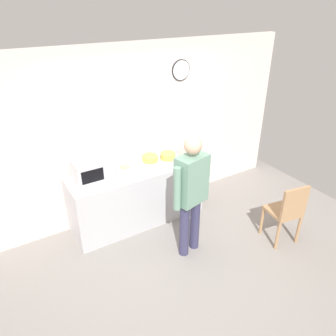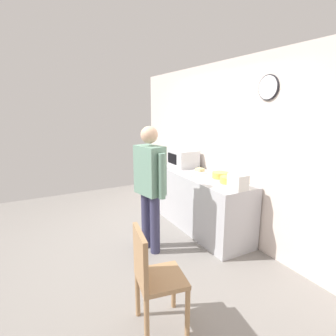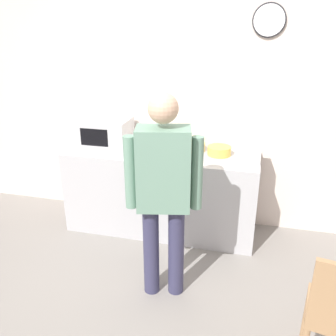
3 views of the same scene
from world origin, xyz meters
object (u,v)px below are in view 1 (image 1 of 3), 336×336
at_px(toaster, 188,151).
at_px(fork_utensil, 98,190).
at_px(wooden_chair, 287,211).
at_px(salad_bowl, 150,158).
at_px(spoon_utensil, 143,174).
at_px(person_standing, 191,189).
at_px(cereal_bowl, 168,156).
at_px(microwave, 92,169).
at_px(sandwich_plate, 125,168).

xyz_separation_m(toaster, fork_utensil, (-1.57, -0.23, -0.10)).
bearing_deg(wooden_chair, salad_bowl, 125.76).
bearing_deg(wooden_chair, spoon_utensil, 137.74).
height_order(person_standing, wooden_chair, person_standing).
xyz_separation_m(fork_utensil, spoon_utensil, (0.71, 0.09, 0.00)).
bearing_deg(spoon_utensil, salad_bowl, 48.66).
relative_size(toaster, fork_utensil, 1.29).
distance_m(fork_utensil, person_standing, 1.21).
height_order(toaster, spoon_utensil, toaster).
bearing_deg(toaster, spoon_utensil, -170.29).
xyz_separation_m(toaster, person_standing, (-0.61, -0.96, -0.00)).
height_order(salad_bowl, cereal_bowl, cereal_bowl).
relative_size(microwave, spoon_utensil, 2.94).
relative_size(toaster, spoon_utensil, 1.29).
distance_m(sandwich_plate, salad_bowl, 0.45).
height_order(salad_bowl, fork_utensil, salad_bowl).
distance_m(microwave, salad_bowl, 0.95).
distance_m(sandwich_plate, person_standing, 1.16).
bearing_deg(sandwich_plate, person_standing, -69.11).
distance_m(cereal_bowl, wooden_chair, 1.90).
distance_m(fork_utensil, wooden_chair, 2.57).
height_order(toaster, fork_utensil, toaster).
bearing_deg(spoon_utensil, sandwich_plate, 120.99).
distance_m(microwave, cereal_bowl, 1.22).
height_order(salad_bowl, wooden_chair, salad_bowl).
xyz_separation_m(toaster, spoon_utensil, (-0.86, -0.15, -0.10)).
relative_size(salad_bowl, person_standing, 0.14).
height_order(microwave, salad_bowl, microwave).
height_order(microwave, wooden_chair, microwave).
relative_size(spoon_utensil, person_standing, 0.10).
relative_size(sandwich_plate, salad_bowl, 1.18).
distance_m(cereal_bowl, fork_utensil, 1.31).
bearing_deg(wooden_chair, fork_utensil, 150.02).
bearing_deg(salad_bowl, wooden_chair, -54.24).
bearing_deg(microwave, cereal_bowl, 0.19).
relative_size(salad_bowl, wooden_chair, 0.25).
relative_size(cereal_bowl, person_standing, 0.14).
bearing_deg(toaster, microwave, 176.30).
xyz_separation_m(sandwich_plate, person_standing, (0.41, -1.08, 0.08)).
bearing_deg(salad_bowl, spoon_utensil, -131.34).
distance_m(cereal_bowl, spoon_utensil, 0.61).
relative_size(sandwich_plate, fork_utensil, 1.64).
bearing_deg(salad_bowl, toaster, -16.93).
xyz_separation_m(sandwich_plate, cereal_bowl, (0.72, -0.01, 0.03)).
bearing_deg(cereal_bowl, salad_bowl, 165.14).
height_order(toaster, wooden_chair, toaster).
height_order(cereal_bowl, toaster, toaster).
bearing_deg(sandwich_plate, toaster, -6.50).
bearing_deg(microwave, wooden_chair, -36.71).
bearing_deg(person_standing, salad_bowl, 88.48).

